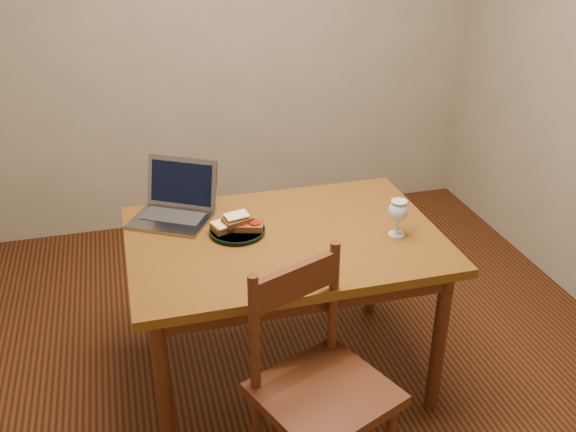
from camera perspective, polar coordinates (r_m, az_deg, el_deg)
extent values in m
cube|color=black|center=(3.21, 1.41, -12.63)|extent=(3.20, 3.20, 0.02)
cube|color=gray|center=(4.09, -5.04, 16.71)|extent=(3.20, 0.02, 2.60)
cube|color=gray|center=(1.27, 23.50, -11.38)|extent=(3.20, 0.02, 2.60)
cube|color=#4C2B0C|center=(2.70, -0.32, -2.16)|extent=(1.30, 0.90, 0.04)
cylinder|color=#35160B|center=(2.55, -10.97, -15.07)|extent=(0.06, 0.06, 0.70)
cylinder|color=#35160B|center=(2.80, 13.26, -10.81)|extent=(0.06, 0.06, 0.70)
cylinder|color=#35160B|center=(3.14, -12.24, -6.12)|extent=(0.06, 0.06, 0.70)
cylinder|color=#35160B|center=(3.35, 7.53, -3.38)|extent=(0.06, 0.06, 0.70)
cube|color=#35160B|center=(2.35, 3.25, -15.54)|extent=(0.56, 0.55, 0.04)
cube|color=#35160B|center=(2.22, 0.70, -5.86)|extent=(0.34, 0.16, 0.13)
cylinder|color=black|center=(2.71, -4.51, -1.36)|extent=(0.24, 0.24, 0.02)
cube|color=slate|center=(2.84, -10.44, -0.41)|extent=(0.40, 0.36, 0.01)
cube|color=slate|center=(2.91, -9.42, 2.96)|extent=(0.32, 0.23, 0.22)
cube|color=black|center=(2.91, -9.42, 2.96)|extent=(0.27, 0.19, 0.18)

